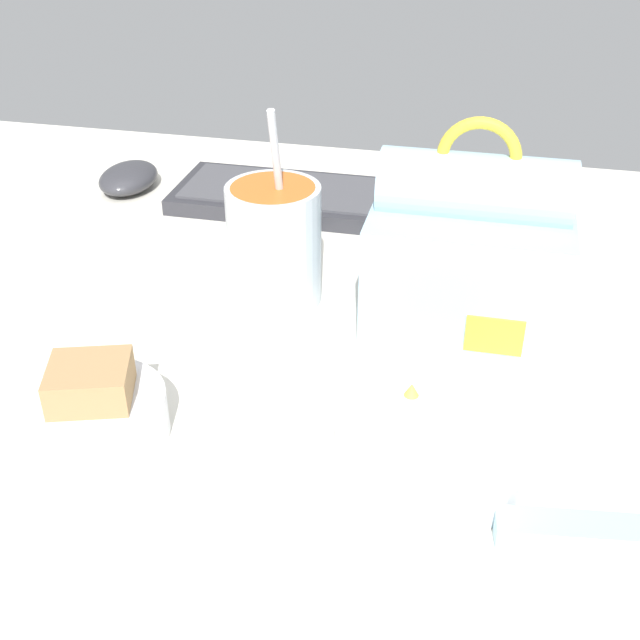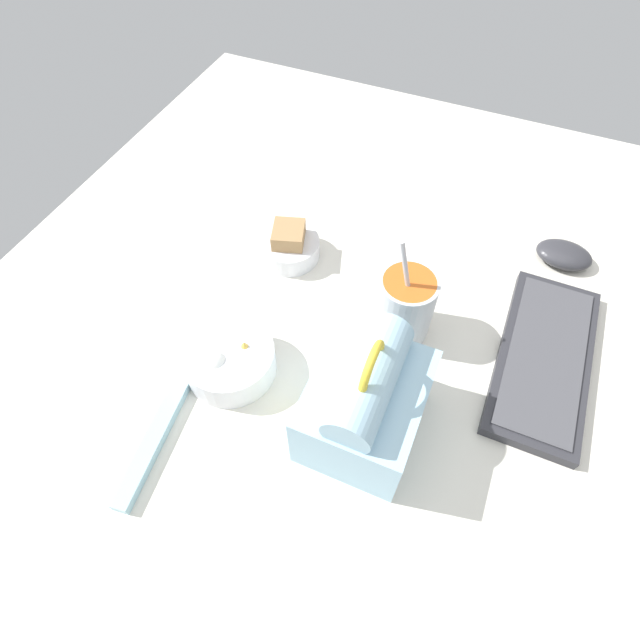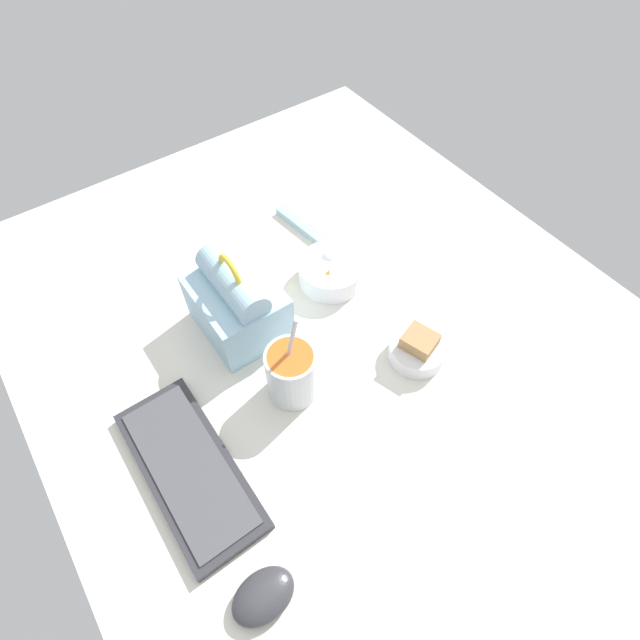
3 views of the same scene
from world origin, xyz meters
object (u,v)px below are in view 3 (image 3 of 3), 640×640
at_px(computer_mouse, 263,596).
at_px(chopstick_case, 307,230).
at_px(bento_bowl_sandwich, 417,349).
at_px(bento_bowl_snacks, 331,271).
at_px(lunch_bag, 237,303).
at_px(keyboard, 190,469).
at_px(soup_cup, 292,373).

xyz_separation_m(computer_mouse, chopstick_case, (0.56, -0.46, -0.01)).
distance_m(bento_bowl_sandwich, bento_bowl_snacks, 0.24).
xyz_separation_m(bento_bowl_sandwich, bento_bowl_snacks, (0.24, 0.02, 0.00)).
bearing_deg(lunch_bag, keyboard, 133.44).
bearing_deg(soup_cup, bento_bowl_snacks, -50.82).
bearing_deg(keyboard, soup_cup, -83.12).
xyz_separation_m(bento_bowl_sandwich, computer_mouse, (-0.17, 0.44, -0.01)).
relative_size(lunch_bag, bento_bowl_snacks, 1.43).
bearing_deg(bento_bowl_snacks, soup_cup, 129.18).
height_order(soup_cup, computer_mouse, soup_cup).
bearing_deg(soup_cup, computer_mouse, 139.13).
distance_m(bento_bowl_sandwich, chopstick_case, 0.38).
distance_m(lunch_bag, bento_bowl_sandwich, 0.34).
height_order(keyboard, bento_bowl_sandwich, bento_bowl_sandwich).
distance_m(lunch_bag, chopstick_case, 0.29).
relative_size(keyboard, computer_mouse, 3.27).
relative_size(soup_cup, chopstick_case, 0.99).
distance_m(keyboard, soup_cup, 0.22).
relative_size(lunch_bag, chopstick_case, 0.99).
relative_size(bento_bowl_sandwich, computer_mouse, 1.12).
height_order(keyboard, chopstick_case, keyboard).
distance_m(soup_cup, computer_mouse, 0.33).
bearing_deg(bento_bowl_sandwich, soup_cup, 71.86).
bearing_deg(lunch_bag, computer_mouse, 153.42).
distance_m(soup_cup, chopstick_case, 0.40).
relative_size(bento_bowl_snacks, chopstick_case, 0.69).
bearing_deg(soup_cup, chopstick_case, -38.39).
xyz_separation_m(keyboard, bento_bowl_sandwich, (-0.05, -0.44, 0.01)).
relative_size(bento_bowl_sandwich, bento_bowl_snacks, 0.78).
xyz_separation_m(bento_bowl_snacks, computer_mouse, (-0.41, 0.42, -0.01)).
bearing_deg(computer_mouse, lunch_bag, -26.58).
xyz_separation_m(soup_cup, bento_bowl_sandwich, (-0.07, -0.22, -0.04)).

